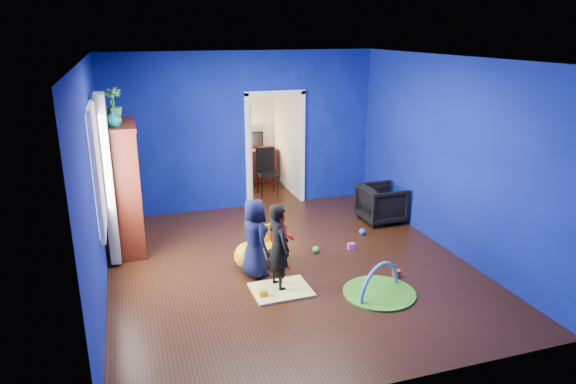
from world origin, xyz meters
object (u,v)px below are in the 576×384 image
object	(u,v)px
child_black	(279,247)
child_navy	(255,238)
hopper_ball	(247,256)
play_mat	(379,293)
folding_chair	(268,173)
tv_armoire	(121,188)
study_desk	(256,166)
armchair	(382,203)
crt_tv	(123,185)
kid_chair	(267,248)
vase	(113,118)
toddler_red	(281,241)

from	to	relation	value
child_black	child_navy	xyz separation A→B (m)	(-0.21, 0.44, -0.03)
hopper_ball	play_mat	size ratio (longest dim) A/B	0.41
folding_chair	play_mat	bearing A→B (deg)	-86.78
tv_armoire	study_desk	world-z (taller)	tv_armoire
armchair	child_navy	size ratio (longest dim) A/B	0.66
child_navy	crt_tv	size ratio (longest dim) A/B	1.58
kid_chair	study_desk	xyz separation A→B (m)	(0.89, 4.09, 0.12)
crt_tv	folding_chair	xyz separation A→B (m)	(2.78, 1.92, -0.56)
vase	play_mat	distance (m)	4.31
tv_armoire	study_desk	xyz separation A→B (m)	(2.82, 2.88, -0.60)
kid_chair	study_desk	size ratio (longest dim) A/B	0.57
study_desk	crt_tv	bearing A→B (deg)	-133.94
child_navy	kid_chair	xyz separation A→B (m)	(0.26, 0.30, -0.30)
child_navy	crt_tv	world-z (taller)	crt_tv
child_navy	kid_chair	world-z (taller)	child_navy
armchair	tv_armoire	world-z (taller)	tv_armoire
toddler_red	study_desk	bearing A→B (deg)	93.89
child_navy	vase	xyz separation A→B (m)	(-1.68, 1.21, 1.52)
folding_chair	hopper_ball	bearing A→B (deg)	-110.50
vase	crt_tv	world-z (taller)	vase
play_mat	folding_chair	xyz separation A→B (m)	(-0.25, 4.43, 0.45)
hopper_ball	kid_chair	distance (m)	0.31
toddler_red	tv_armoire	xyz separation A→B (m)	(-2.08, 1.41, 0.56)
vase	tv_armoire	bearing A→B (deg)	90.00
child_navy	crt_tv	bearing A→B (deg)	32.87
kid_chair	study_desk	bearing A→B (deg)	58.44
child_black	play_mat	distance (m)	1.43
play_mat	folding_chair	bearing A→B (deg)	93.22
vase	crt_tv	distance (m)	1.10
child_black	vase	bearing A→B (deg)	36.90
child_navy	kid_chair	distance (m)	0.50
armchair	toddler_red	distance (m)	2.57
child_black	kid_chair	xyz separation A→B (m)	(0.05, 0.74, -0.34)
armchair	vase	xyz separation A→B (m)	(-4.32, -0.15, 1.75)
vase	crt_tv	bearing A→B (deg)	82.41
child_navy	folding_chair	world-z (taller)	child_navy
child_navy	folding_chair	distance (m)	3.62
crt_tv	child_black	bearing A→B (deg)	-46.60
play_mat	tv_armoire	bearing A→B (deg)	140.76
child_black	play_mat	bearing A→B (deg)	-127.05
armchair	kid_chair	xyz separation A→B (m)	(-2.39, -1.06, -0.08)
kid_chair	play_mat	world-z (taller)	kid_chair
hopper_ball	folding_chair	xyz separation A→B (m)	(1.19, 3.18, 0.27)
toddler_red	hopper_ball	bearing A→B (deg)	175.44
vase	kid_chair	world-z (taller)	vase
tv_armoire	folding_chair	distance (m)	3.45
child_navy	play_mat	bearing A→B (deg)	-140.15
play_mat	study_desk	distance (m)	5.41
armchair	tv_armoire	size ratio (longest dim) A/B	0.37
toddler_red	tv_armoire	bearing A→B (deg)	159.55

